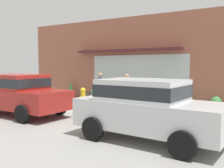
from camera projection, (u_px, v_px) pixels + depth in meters
name	position (u px, v px, depth m)	size (l,w,h in m)	color
ground_plane	(95.00, 110.00, 11.77)	(60.00, 60.00, 0.00)	gray
curb_strip	(92.00, 110.00, 11.60)	(14.00, 0.24, 0.12)	#B2B2AD
storefront	(129.00, 61.00, 14.29)	(14.00, 0.81, 4.67)	#935642
fire_hydrant	(83.00, 96.00, 13.42)	(0.43, 0.40, 0.89)	gold
pedestrian_with_handbag	(100.00, 86.00, 13.42)	(0.52, 0.50, 1.67)	#232328
pedestrian_passerby	(127.00, 90.00, 11.13)	(0.41, 0.33, 1.68)	#475675
parked_car_silver	(147.00, 106.00, 7.05)	(4.14, 2.10, 1.68)	silver
parked_car_red	(17.00, 92.00, 10.69)	(4.60, 2.10, 1.68)	maroon
potted_plant_window_right	(94.00, 94.00, 14.94)	(0.35, 0.35, 0.67)	#B7B2A3
potted_plant_window_center	(190.00, 100.00, 12.12)	(0.37, 0.37, 0.88)	#4C4C51
potted_plant_corner_tall	(71.00, 89.00, 15.93)	(0.29, 0.29, 1.16)	#B7B2A3
potted_plant_near_hydrant	(216.00, 104.00, 11.55)	(0.48, 0.48, 0.66)	#33473D
potted_plant_trailing_edge	(112.00, 93.00, 14.04)	(0.70, 0.70, 0.97)	#9E6042
potted_plant_low_front	(170.00, 100.00, 12.40)	(0.51, 0.51, 0.78)	#4C4C51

